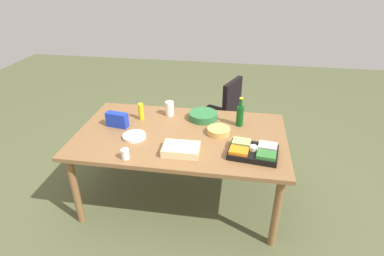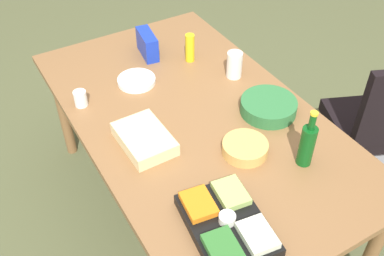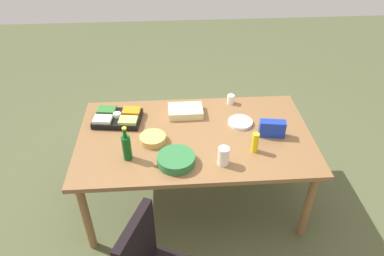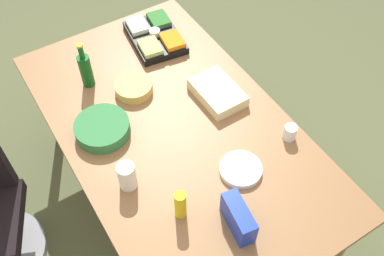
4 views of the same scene
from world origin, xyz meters
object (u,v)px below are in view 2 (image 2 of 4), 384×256
(chip_bowl, at_px, (245,148))
(mustard_bottle, at_px, (190,48))
(chip_bag_blue, at_px, (147,44))
(mayo_jar, at_px, (234,65))
(conference_table, at_px, (195,126))
(veggie_tray, at_px, (227,223))
(paper_plate_stack, at_px, (137,81))
(office_chair, at_px, (369,135))
(salad_bowl, at_px, (268,107))
(wine_bottle, at_px, (307,144))
(sheet_cake, at_px, (144,139))
(paper_cup, at_px, (80,98))

(chip_bowl, distance_m, mustard_bottle, 0.86)
(chip_bag_blue, bearing_deg, mayo_jar, 35.39)
(conference_table, xyz_separation_m, veggie_tray, (0.69, -0.26, 0.11))
(paper_plate_stack, height_order, chip_bag_blue, chip_bag_blue)
(office_chair, xyz_separation_m, mustard_bottle, (-0.78, -0.89, 0.52))
(salad_bowl, bearing_deg, mustard_bottle, -170.68)
(salad_bowl, bearing_deg, conference_table, -116.46)
(office_chair, height_order, salad_bowl, office_chair)
(wine_bottle, distance_m, sheet_cake, 0.78)
(conference_table, bearing_deg, mustard_bottle, 152.55)
(conference_table, relative_size, paper_plate_stack, 9.25)
(chip_bag_blue, relative_size, sheet_cake, 0.69)
(conference_table, distance_m, mustard_bottle, 0.56)
(chip_bag_blue, xyz_separation_m, sheet_cake, (0.73, -0.38, -0.04))
(paper_plate_stack, xyz_separation_m, salad_bowl, (0.60, 0.49, 0.02))
(sheet_cake, bearing_deg, mayo_jar, 110.10)
(chip_bag_blue, bearing_deg, veggie_tray, -12.92)
(chip_bag_blue, bearing_deg, wine_bottle, 10.01)
(conference_table, xyz_separation_m, paper_cup, (-0.39, -0.49, 0.12))
(veggie_tray, bearing_deg, sheet_cake, -173.84)
(paper_plate_stack, distance_m, salad_bowl, 0.78)
(office_chair, xyz_separation_m, salad_bowl, (-0.13, -0.78, 0.46))
(wine_bottle, distance_m, salad_bowl, 0.40)
(salad_bowl, bearing_deg, mayo_jar, 175.13)
(chip_bowl, relative_size, veggie_tray, 0.49)
(chip_bag_blue, bearing_deg, chip_bowl, 0.79)
(mayo_jar, bearing_deg, chip_bag_blue, -144.61)
(chip_bag_blue, height_order, paper_cup, chip_bag_blue)
(mustard_bottle, bearing_deg, conference_table, -27.45)
(wine_bottle, bearing_deg, mayo_jar, 171.18)
(conference_table, relative_size, chip_bag_blue, 9.25)
(conference_table, relative_size, office_chair, 2.08)
(mayo_jar, xyz_separation_m, sheet_cake, (0.26, -0.71, -0.04))
(chip_bag_blue, bearing_deg, conference_table, -4.36)
(office_chair, bearing_deg, chip_bowl, -86.89)
(paper_plate_stack, distance_m, chip_bag_blue, 0.31)
(salad_bowl, bearing_deg, veggie_tray, -49.83)
(conference_table, bearing_deg, mayo_jar, 116.95)
(office_chair, bearing_deg, salad_bowl, -99.48)
(wine_bottle, height_order, veggie_tray, wine_bottle)
(chip_bowl, height_order, chip_bag_blue, chip_bag_blue)
(chip_bag_blue, bearing_deg, paper_plate_stack, -38.81)
(office_chair, relative_size, mustard_bottle, 5.51)
(veggie_tray, bearing_deg, chip_bag_blue, 167.08)
(office_chair, height_order, veggie_tray, office_chair)
(conference_table, height_order, veggie_tray, veggie_tray)
(chip_bowl, xyz_separation_m, mayo_jar, (-0.56, 0.32, 0.05))
(wine_bottle, height_order, chip_bag_blue, wine_bottle)
(sheet_cake, xyz_separation_m, veggie_tray, (0.63, 0.07, 0.00))
(veggie_tray, distance_m, paper_cup, 1.11)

